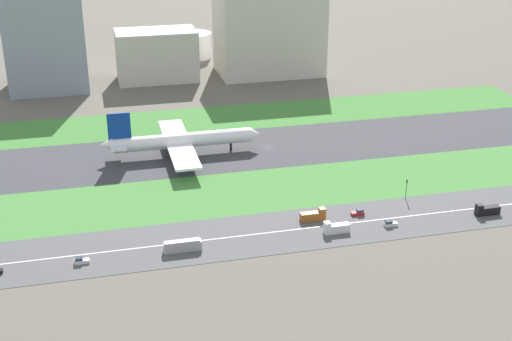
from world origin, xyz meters
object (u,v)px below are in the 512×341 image
at_px(airliner, 179,141).
at_px(fuel_tank_centre, 249,43).
at_px(truck_0, 336,228).
at_px(traffic_light, 406,188).
at_px(car_2, 81,261).
at_px(terminal_building, 46,39).
at_px(truck_2, 487,210).
at_px(hangar_building, 157,55).
at_px(office_tower, 269,27).
at_px(car_1, 390,224).
at_px(bus_0, 183,246).
at_px(car_0, 358,213).
at_px(truck_1, 314,216).
at_px(fuel_tank_west, 192,45).

xyz_separation_m(airliner, fuel_tank_centre, (66.35, 159.00, 0.61)).
bearing_deg(truck_0, traffic_light, -151.09).
distance_m(car_2, terminal_building, 193.97).
bearing_deg(traffic_light, truck_2, -40.52).
bearing_deg(hangar_building, office_tower, 0.00).
distance_m(truck_2, traffic_light, 27.82).
distance_m(airliner, truck_0, 87.30).
bearing_deg(car_1, bus_0, 0.00).
relative_size(airliner, truck_0, 7.74).
bearing_deg(traffic_light, car_1, -127.58).
bearing_deg(airliner, terminal_building, 114.87).
relative_size(car_2, office_tower, 0.08).
distance_m(car_1, office_tower, 193.90).
xyz_separation_m(car_0, hangar_building, (-46.39, 182.00, 12.74)).
distance_m(car_0, car_2, 91.45).
distance_m(traffic_light, fuel_tank_centre, 219.08).
relative_size(truck_1, car_2, 1.91).
bearing_deg(bus_0, hangar_building, -94.29).
distance_m(truck_0, car_0, 15.37).
relative_size(car_1, car_2, 1.00).
bearing_deg(truck_1, bus_0, -167.47).
bearing_deg(office_tower, fuel_tank_centre, 91.36).
relative_size(truck_1, bus_0, 0.72).
xyz_separation_m(truck_1, hangar_building, (-30.60, 182.00, 11.99)).
bearing_deg(car_1, truck_1, -23.61).
relative_size(airliner, hangar_building, 1.50).
bearing_deg(fuel_tank_west, bus_0, -99.75).
height_order(truck_1, truck_0, same).
distance_m(office_tower, fuel_tank_centre, 49.00).
height_order(car_1, fuel_tank_west, fuel_tank_west).
xyz_separation_m(traffic_light, office_tower, (-4.11, 174.01, 21.90)).
bearing_deg(truck_1, airliner, 117.10).
distance_m(bus_0, fuel_tank_west, 240.55).
bearing_deg(bus_0, truck_0, 180.00).
bearing_deg(traffic_light, airliner, 140.00).
height_order(truck_2, fuel_tank_centre, fuel_tank_centre).
distance_m(truck_2, fuel_tank_centre, 238.50).
height_order(bus_0, terminal_building, terminal_building).
height_order(airliner, fuel_tank_centre, airliner).
bearing_deg(car_1, traffic_light, -127.58).
bearing_deg(car_0, hangar_building, 104.30).
xyz_separation_m(car_1, fuel_tank_centre, (8.67, 237.00, 5.92)).
distance_m(car_0, terminal_building, 210.77).
xyz_separation_m(airliner, car_1, (57.68, -78.00, -5.31)).
xyz_separation_m(traffic_light, hangar_building, (-67.32, 174.01, 9.37)).
distance_m(bus_0, terminal_building, 198.09).
bearing_deg(truck_2, truck_0, 0.00).
height_order(truck_2, fuel_tank_west, fuel_tank_west).
bearing_deg(car_2, car_0, -173.72).
relative_size(traffic_light, hangar_building, 0.17).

